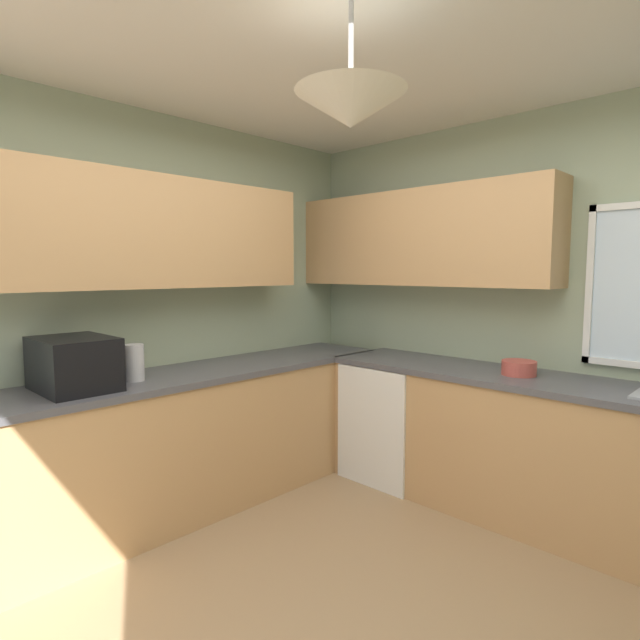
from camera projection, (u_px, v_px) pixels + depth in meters
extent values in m
plane|color=#997A56|center=(348.00, 635.00, 2.18)|extent=(8.28, 8.28, 0.00)
cube|color=#9EAD8E|center=(535.00, 309.00, 3.42)|extent=(3.82, 0.06, 2.61)
cube|color=#9EAD8E|center=(134.00, 310.00, 3.35)|extent=(0.06, 3.88, 2.61)
cube|color=white|center=(590.00, 285.00, 3.13)|extent=(0.04, 0.04, 0.97)
cube|color=tan|center=(114.00, 231.00, 3.03)|extent=(0.32, 2.63, 0.70)
cube|color=tan|center=(417.00, 239.00, 3.80)|extent=(2.07, 0.32, 0.70)
cylinder|color=#B7B7BC|center=(351.00, 43.00, 1.94)|extent=(0.02, 0.02, 0.35)
cone|color=silver|center=(351.00, 109.00, 1.96)|extent=(0.44, 0.44, 0.14)
cube|color=tan|center=(164.00, 449.00, 3.20)|extent=(0.62, 3.46, 0.87)
cube|color=#4C4C51|center=(162.00, 379.00, 3.16)|extent=(0.65, 3.49, 0.04)
cube|color=tan|center=(542.00, 455.00, 3.11)|extent=(2.88, 0.62, 0.87)
cube|color=#4C4C51|center=(545.00, 382.00, 3.07)|extent=(2.91, 0.65, 0.04)
cube|color=white|center=(394.00, 420.00, 3.85)|extent=(0.60, 0.60, 0.86)
cube|color=black|center=(74.00, 364.00, 2.77)|extent=(0.48, 0.36, 0.29)
cylinder|color=#B7B7BC|center=(135.00, 363.00, 3.00)|extent=(0.11, 0.11, 0.22)
cylinder|color=#B74C42|center=(519.00, 368.00, 3.17)|extent=(0.21, 0.21, 0.09)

